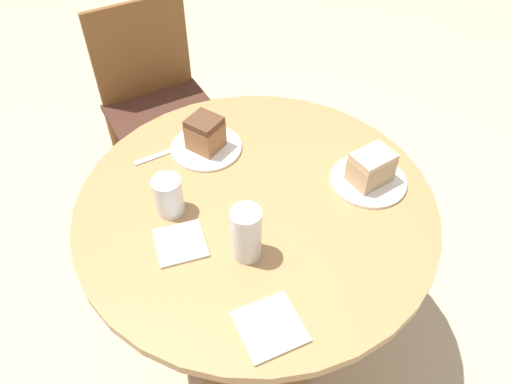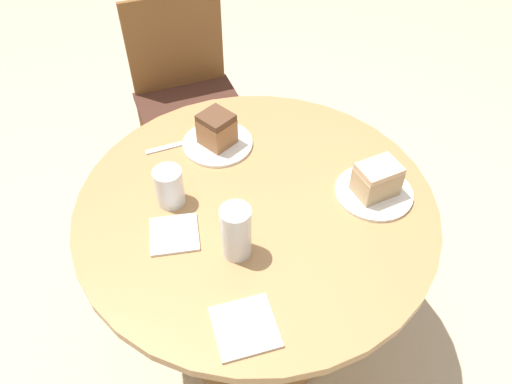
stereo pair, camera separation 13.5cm
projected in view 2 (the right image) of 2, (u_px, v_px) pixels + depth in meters
ground_plane at (256, 330)px, 1.90m from camera, size 8.00×8.00×0.00m
table at (256, 243)px, 1.52m from camera, size 1.00×1.00×0.72m
chair at (188, 99)px, 2.15m from camera, size 0.49×0.48×0.87m
plate_near at (218, 143)px, 1.55m from camera, size 0.22×0.22×0.01m
plate_far at (374, 192)px, 1.40m from camera, size 0.22×0.22×0.01m
cake_slice_near at (217, 129)px, 1.51m from camera, size 0.11×0.12×0.10m
cake_slice_far at (377, 179)px, 1.36m from camera, size 0.12×0.09×0.10m
glass_lemonade at (236, 234)px, 1.22m from camera, size 0.08×0.08×0.15m
glass_water at (170, 188)px, 1.35m from camera, size 0.08×0.08×0.11m
napkin_stack at (245, 327)px, 1.11m from camera, size 0.17×0.17×0.01m
fork at (174, 145)px, 1.54m from camera, size 0.18×0.04×0.00m
napkin_side at (174, 234)px, 1.30m from camera, size 0.16×0.16×0.01m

